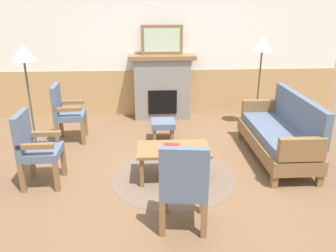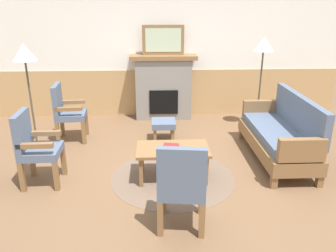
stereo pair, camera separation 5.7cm
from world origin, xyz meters
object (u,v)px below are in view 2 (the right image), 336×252
(framed_picture, at_px, (163,40))
(floor_lamp_by_couch, at_px, (263,50))
(footstool, at_px, (164,125))
(armchair_near_fireplace, at_px, (35,145))
(armchair_by_window_left, at_px, (66,110))
(book_on_table, at_px, (171,146))
(coffee_table, at_px, (173,152))
(armchair_front_left, at_px, (182,183))
(fireplace, at_px, (163,87))
(floor_lamp_by_chairs, at_px, (25,59))
(couch, at_px, (280,134))

(framed_picture, height_order, floor_lamp_by_couch, framed_picture)
(footstool, distance_m, armchair_near_fireplace, 2.19)
(footstool, xyz_separation_m, armchair_by_window_left, (-1.63, 0.10, 0.25))
(book_on_table, relative_size, floor_lamp_by_couch, 0.12)
(coffee_table, xyz_separation_m, armchair_front_left, (0.03, -1.09, 0.15))
(fireplace, xyz_separation_m, footstool, (-0.04, -1.22, -0.37))
(footstool, relative_size, floor_lamp_by_chairs, 0.24)
(book_on_table, distance_m, floor_lamp_by_chairs, 2.56)
(floor_lamp_by_couch, bearing_deg, armchair_front_left, -119.41)
(couch, distance_m, coffee_table, 1.71)
(couch, xyz_separation_m, armchair_by_window_left, (-3.35, 0.90, 0.14))
(fireplace, bearing_deg, armchair_by_window_left, -146.14)
(armchair_near_fireplace, distance_m, armchair_by_window_left, 1.47)
(floor_lamp_by_couch, xyz_separation_m, floor_lamp_by_chairs, (-3.86, -0.84, 0.00))
(fireplace, height_order, floor_lamp_by_couch, floor_lamp_by_couch)
(framed_picture, distance_m, floor_lamp_by_chairs, 2.57)
(framed_picture, distance_m, armchair_front_left, 3.77)
(armchair_near_fireplace, distance_m, floor_lamp_by_chairs, 1.49)
(footstool, distance_m, floor_lamp_by_chairs, 2.39)
(framed_picture, relative_size, coffee_table, 0.83)
(coffee_table, xyz_separation_m, footstool, (-0.08, 1.31, -0.10))
(book_on_table, relative_size, armchair_by_window_left, 0.20)
(coffee_table, bearing_deg, armchair_front_left, -88.61)
(coffee_table, xyz_separation_m, armchair_by_window_left, (-1.71, 1.41, 0.15))
(coffee_table, distance_m, footstool, 1.32)
(coffee_table, relative_size, armchair_by_window_left, 0.98)
(footstool, bearing_deg, floor_lamp_by_chairs, -173.10)
(couch, distance_m, armchair_near_fireplace, 3.45)
(fireplace, xyz_separation_m, armchair_front_left, (0.07, -3.63, -0.11))
(framed_picture, bearing_deg, floor_lamp_by_couch, -20.03)
(fireplace, bearing_deg, book_on_table, -89.68)
(book_on_table, xyz_separation_m, footstool, (-0.05, 1.29, -0.17))
(armchair_by_window_left, xyz_separation_m, floor_lamp_by_chairs, (-0.43, -0.35, 0.91))
(couch, xyz_separation_m, armchair_near_fireplace, (-3.40, -0.57, 0.14))
(footstool, height_order, armchair_front_left, armchair_front_left)
(floor_lamp_by_chairs, bearing_deg, armchair_front_left, -44.77)
(footstool, bearing_deg, coffee_table, -86.57)
(armchair_near_fireplace, bearing_deg, coffee_table, 1.82)
(couch, bearing_deg, coffee_table, -162.70)
(fireplace, bearing_deg, floor_lamp_by_chairs, -144.99)
(framed_picture, bearing_deg, armchair_by_window_left, -146.13)
(armchair_front_left, bearing_deg, floor_lamp_by_couch, 60.59)
(couch, xyz_separation_m, armchair_front_left, (-1.61, -1.60, 0.14))
(book_on_table, height_order, floor_lamp_by_chairs, floor_lamp_by_chairs)
(couch, height_order, armchair_near_fireplace, same)
(book_on_table, bearing_deg, armchair_near_fireplace, -177.48)
(armchair_front_left, bearing_deg, couch, 44.92)
(armchair_front_left, bearing_deg, book_on_table, 92.66)
(armchair_by_window_left, bearing_deg, coffee_table, -39.50)
(couch, distance_m, armchair_by_window_left, 3.47)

